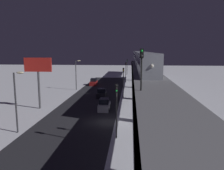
% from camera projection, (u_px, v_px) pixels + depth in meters
% --- Properties ---
extents(ground_plane, '(240.00, 240.00, 0.00)m').
position_uv_depth(ground_plane, '(108.00, 122.00, 31.64)').
color(ground_plane, white).
extents(avenue_asphalt, '(11.00, 102.97, 0.01)m').
position_uv_depth(avenue_asphalt, '(77.00, 121.00, 32.02)').
color(avenue_asphalt, '#28282D').
rests_on(avenue_asphalt, ground_plane).
extents(elevated_railway, '(5.00, 102.97, 6.31)m').
position_uv_depth(elevated_railway, '(149.00, 85.00, 30.31)').
color(elevated_railway, slate).
rests_on(elevated_railway, ground_plane).
extents(subway_train, '(2.94, 74.07, 3.40)m').
position_uv_depth(subway_train, '(140.00, 57.00, 64.43)').
color(subway_train, '#999EA8').
rests_on(subway_train, elevated_railway).
extents(rail_signal, '(0.36, 0.41, 4.00)m').
position_uv_depth(rail_signal, '(142.00, 62.00, 20.90)').
color(rail_signal, black).
rests_on(rail_signal, elevated_railway).
extents(sedan_silver, '(1.91, 4.12, 1.97)m').
position_uv_depth(sedan_silver, '(104.00, 105.00, 38.03)').
color(sedan_silver, '#B2B2B7').
rests_on(sedan_silver, ground_plane).
extents(sedan_black, '(1.80, 4.03, 1.97)m').
position_uv_depth(sedan_black, '(102.00, 94.00, 48.13)').
color(sedan_black, black).
rests_on(sedan_black, ground_plane).
extents(sedan_red, '(1.80, 4.36, 1.97)m').
position_uv_depth(sedan_red, '(94.00, 82.00, 64.96)').
color(sedan_red, '#A51E1E').
rests_on(sedan_red, ground_plane).
extents(traffic_light_near, '(0.32, 0.44, 6.40)m').
position_uv_depth(traffic_light_near, '(117.00, 103.00, 25.19)').
color(traffic_light_near, '#2D2D2D').
rests_on(traffic_light_near, ground_plane).
extents(traffic_light_mid, '(0.32, 0.44, 6.40)m').
position_uv_depth(traffic_light_mid, '(123.00, 78.00, 47.46)').
color(traffic_light_mid, '#2D2D2D').
rests_on(traffic_light_mid, ground_plane).
extents(traffic_light_far, '(0.32, 0.44, 6.40)m').
position_uv_depth(traffic_light_far, '(126.00, 69.00, 69.72)').
color(traffic_light_far, '#2D2D2D').
rests_on(traffic_light_far, ground_plane).
extents(traffic_light_distant, '(0.32, 0.44, 6.40)m').
position_uv_depth(traffic_light_distant, '(127.00, 65.00, 91.99)').
color(traffic_light_distant, '#2D2D2D').
rests_on(traffic_light_distant, ground_plane).
extents(commercial_billboard, '(4.80, 0.36, 8.90)m').
position_uv_depth(commercial_billboard, '(38.00, 70.00, 38.00)').
color(commercial_billboard, '#4C4C51').
rests_on(commercial_billboard, ground_plane).
extents(street_lamp_near, '(1.35, 0.44, 7.65)m').
position_uv_depth(street_lamp_near, '(17.00, 95.00, 26.86)').
color(street_lamp_near, '#38383D').
rests_on(street_lamp_near, ground_plane).
extents(street_lamp_far, '(1.35, 0.44, 7.65)m').
position_uv_depth(street_lamp_far, '(77.00, 71.00, 56.38)').
color(street_lamp_far, '#38383D').
rests_on(street_lamp_far, ground_plane).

